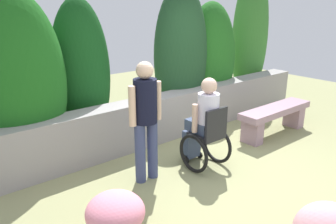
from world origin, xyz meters
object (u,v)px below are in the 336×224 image
Objects in this scene: stone_bench at (275,116)px; person_in_wheelchair at (205,126)px; person_standing_companion at (146,115)px; flower_pot_purple_near at (116,216)px.

stone_bench is 1.90m from person_in_wheelchair.
person_in_wheelchair is 0.83× the size of person_standing_companion.
person_in_wheelchair is at bearing 17.48° from flower_pot_purple_near.
person_standing_companion is (-2.75, 0.14, 0.57)m from stone_bench.
stone_bench is 2.81m from person_standing_companion.
stone_bench is 2.76× the size of flower_pot_purple_near.
flower_pot_purple_near is at bearing -147.42° from person_standing_companion.
stone_bench is 1.02× the size of person_standing_companion.
stone_bench is 3.75m from flower_pot_purple_near.
person_in_wheelchair is at bearing -174.16° from stone_bench.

